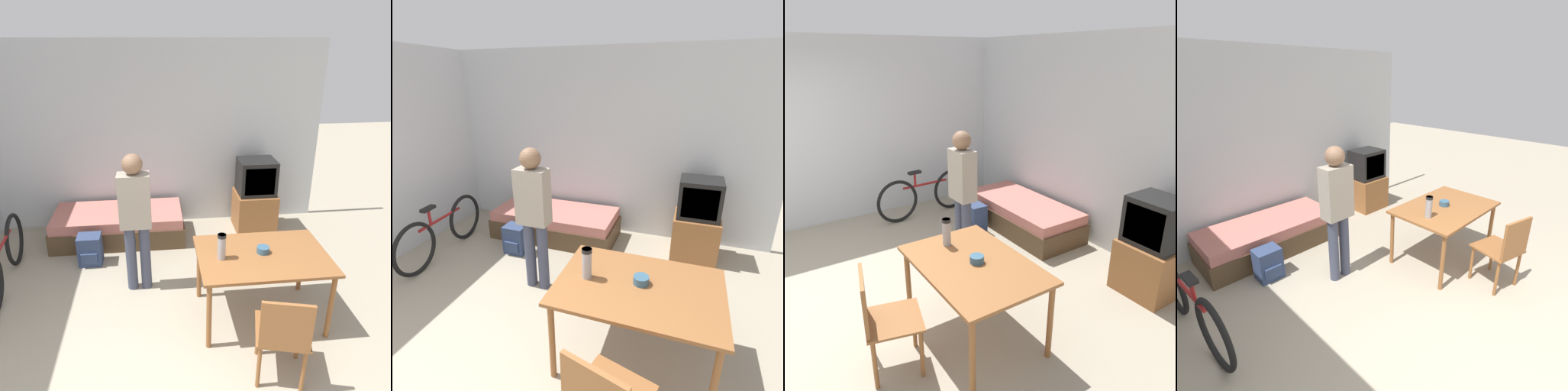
{
  "view_description": "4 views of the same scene",
  "coord_description": "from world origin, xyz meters",
  "views": [
    {
      "loc": [
        0.16,
        -1.84,
        2.76
      ],
      "look_at": [
        0.6,
        2.06,
        1.07
      ],
      "focal_mm": 35.0,
      "sensor_mm": 36.0,
      "label": 1
    },
    {
      "loc": [
        1.44,
        -0.72,
        2.24
      ],
      "look_at": [
        0.46,
        2.15,
        1.1
      ],
      "focal_mm": 28.0,
      "sensor_mm": 36.0,
      "label": 2
    },
    {
      "loc": [
        3.61,
        -0.24,
        2.43
      ],
      "look_at": [
        0.16,
        2.01,
        0.9
      ],
      "focal_mm": 35.0,
      "sensor_mm": 36.0,
      "label": 3
    },
    {
      "loc": [
        -1.99,
        -0.61,
        2.33
      ],
      "look_at": [
        0.4,
        1.82,
        0.96
      ],
      "focal_mm": 28.0,
      "sensor_mm": 36.0,
      "label": 4
    }
  ],
  "objects": [
    {
      "name": "ground_plane",
      "position": [
        0.0,
        0.0,
        0.0
      ],
      "size": [
        20.0,
        20.0,
        0.0
      ],
      "primitive_type": "plane",
      "color": "#9E937F"
    },
    {
      "name": "wall_back",
      "position": [
        0.0,
        3.63,
        1.35
      ],
      "size": [
        5.31,
        0.06,
        2.7
      ],
      "color": "silver",
      "rests_on": "ground_plane"
    },
    {
      "name": "wooden_chair",
      "position": [
        1.13,
        0.45,
        0.51
      ],
      "size": [
        0.53,
        0.53,
        0.9
      ],
      "color": "brown",
      "rests_on": "ground_plane"
    },
    {
      "name": "bicycle",
      "position": [
        -1.62,
        2.13,
        0.34
      ],
      "size": [
        0.17,
        1.65,
        0.76
      ],
      "color": "black",
      "rests_on": "ground_plane"
    },
    {
      "name": "backpack",
      "position": [
        -0.71,
        2.48,
        0.2
      ],
      "size": [
        0.29,
        0.27,
        0.4
      ],
      "color": "navy",
      "rests_on": "ground_plane"
    },
    {
      "name": "mate_bowl",
      "position": [
        1.19,
        1.3,
        0.78
      ],
      "size": [
        0.12,
        0.12,
        0.06
      ],
      "color": "#335670",
      "rests_on": "dining_table"
    },
    {
      "name": "tv",
      "position": [
        1.62,
        3.21,
        0.51
      ],
      "size": [
        0.58,
        0.54,
        1.08
      ],
      "color": "brown",
      "rests_on": "ground_plane"
    },
    {
      "name": "dining_table",
      "position": [
        1.18,
        1.27,
        0.67
      ],
      "size": [
        1.29,
        0.88,
        0.75
      ],
      "color": "brown",
      "rests_on": "ground_plane"
    },
    {
      "name": "person_standing",
      "position": [
        -0.07,
        1.91,
        0.94
      ],
      "size": [
        0.34,
        0.22,
        1.63
      ],
      "color": "#3D4256",
      "rests_on": "ground_plane"
    },
    {
      "name": "thermos_flask",
      "position": [
        0.76,
        1.24,
        0.89
      ],
      "size": [
        0.08,
        0.08,
        0.26
      ],
      "color": "#99999E",
      "rests_on": "dining_table"
    },
    {
      "name": "daybed",
      "position": [
        -0.38,
        3.1,
        0.21
      ],
      "size": [
        1.84,
        0.83,
        0.43
      ],
      "color": "#4C3823",
      "rests_on": "ground_plane"
    }
  ]
}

